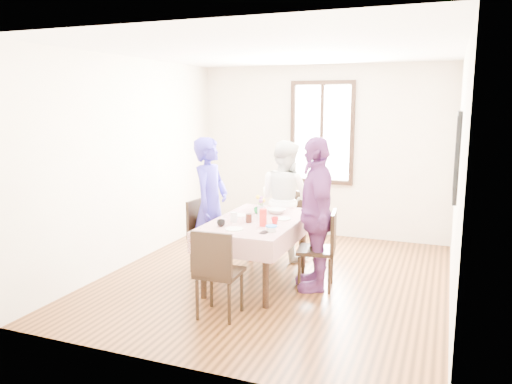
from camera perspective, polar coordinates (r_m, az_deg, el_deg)
ground at (r=6.20m, az=2.19°, el=-9.81°), size 4.50×4.50×0.00m
back_wall at (r=8.03m, az=7.54°, el=4.59°), size 4.00×0.00×4.00m
right_wall at (r=5.56m, az=22.14°, el=1.49°), size 0.00×4.50×4.50m
window_frame at (r=7.98m, az=7.56°, el=6.73°), size 1.02×0.06×1.62m
window_pane at (r=7.99m, az=7.57°, el=6.73°), size 0.90×0.02×1.50m
art_poster at (r=5.84m, az=22.05°, el=3.85°), size 0.04×0.76×0.96m
dining_table at (r=5.98m, az=0.18°, el=-6.78°), size 0.85×1.53×0.75m
tablecloth at (r=5.88m, az=0.18°, el=-3.22°), size 0.97×1.65×0.01m
chair_left at (r=6.36m, az=-5.31°, el=-5.04°), size 0.47×0.47×0.91m
chair_right at (r=5.79m, az=6.91°, el=-6.58°), size 0.48×0.48×0.91m
chair_far at (r=6.91m, az=3.32°, el=-3.76°), size 0.44×0.44×0.91m
chair_near at (r=5.04m, az=-4.19°, el=-9.14°), size 0.44×0.44×0.91m
person_left at (r=6.26m, az=-5.22°, el=-1.55°), size 0.41×0.62×1.70m
person_far at (r=6.82m, az=3.30°, el=-0.90°), size 0.96×0.85×1.62m
person_right at (r=5.69m, az=6.81°, el=-2.50°), size 0.79×1.11×1.75m
mug_black at (r=5.56m, az=-4.02°, el=-3.57°), size 0.10×0.10×0.07m
mug_flag at (r=5.66m, az=2.15°, el=-3.29°), size 0.10×0.10×0.08m
mug_green at (r=6.18m, az=0.23°, el=-2.12°), size 0.14×0.14×0.08m
serving_bowl at (r=6.20m, az=2.38°, el=-2.20°), size 0.25×0.25×0.05m
juice_carton at (r=5.54m, az=0.82°, el=-2.95°), size 0.06×0.06×0.20m
butter_tub at (r=5.34m, az=1.76°, el=-4.24°), size 0.10×0.10×0.05m
jam_jar at (r=5.72m, az=-0.83°, el=-3.02°), size 0.07×0.07×0.10m
drinking_glass at (r=5.75m, az=-2.54°, el=-2.88°), size 0.08×0.08×0.11m
smartphone at (r=5.30m, az=0.96°, el=-4.62°), size 0.07×0.14×0.01m
flower_vase at (r=5.92m, az=0.54°, el=-2.29°), size 0.08×0.08×0.16m
plate_left at (r=6.07m, az=-2.00°, el=-2.68°), size 0.20×0.20×0.01m
plate_right at (r=5.90m, az=3.05°, el=-3.07°), size 0.20×0.20×0.01m
plate_far at (r=6.44m, az=1.94°, el=-1.94°), size 0.20×0.20×0.01m
plate_near at (r=5.43m, az=-2.52°, el=-4.24°), size 0.20×0.20×0.01m
butter_lid at (r=5.33m, az=1.77°, el=-3.91°), size 0.12×0.12×0.01m
flower_bunch at (r=5.89m, az=0.55°, el=-1.07°), size 0.09×0.09×0.10m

